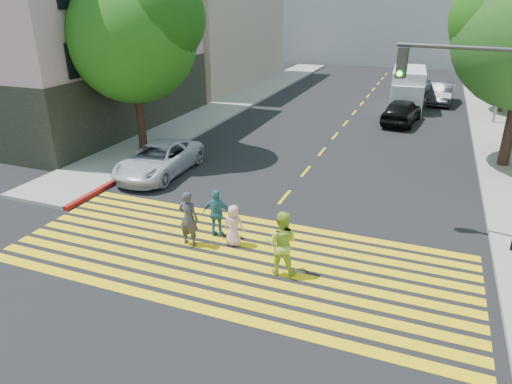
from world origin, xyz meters
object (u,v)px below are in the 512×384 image
Objects in this scene: white_sedan at (159,159)px; dark_car_near at (402,111)px; pedestrian_child at (234,225)px; traffic_signal at (497,117)px; tree_left at (134,31)px; pedestrian_man at (189,218)px; pedestrian_extra at (217,213)px; pedestrian_woman at (281,243)px; dark_car_parked at (441,93)px; white_van at (407,90)px; silver_car at (417,84)px.

white_sedan is 15.49m from dark_car_near.
pedestrian_child is 8.01m from traffic_signal.
tree_left is 6.43× the size of pedestrian_child.
tree_left is 10.97m from pedestrian_man.
pedestrian_extra is at bearing -123.44° from pedestrian_man.
tree_left is 4.77× the size of pedestrian_man.
tree_left is 1.36× the size of traffic_signal.
pedestrian_woman is (3.09, -0.48, 0.04)m from pedestrian_man.
traffic_signal is at bearing -172.40° from pedestrian_extra.
pedestrian_man is 0.40× the size of dark_car_parked.
pedestrian_woman reaches higher than dark_car_near.
dark_car_parked is at bearing -105.54° from pedestrian_child.
white_van is (11.18, 14.88, -4.42)m from tree_left.
pedestrian_extra is at bearing -104.15° from white_van.
pedestrian_man is 0.37× the size of white_sedan.
white_sedan is at bearing -50.90° from pedestrian_extra.
pedestrian_extra is 0.33× the size of white_sedan.
dark_car_near is (1.61, 18.10, -0.16)m from pedestrian_woman.
pedestrian_woman is (9.65, -7.87, -4.73)m from tree_left.
silver_car is at bearing 83.21° from white_van.
pedestrian_man is 0.40× the size of dark_car_near.
white_sedan is (-4.73, 4.13, -0.13)m from pedestrian_extra.
traffic_signal is (1.21, -21.46, 3.25)m from dark_car_parked.
white_sedan is at bearing -115.20° from dark_car_parked.
dark_car_parked is (3.76, 25.06, -0.19)m from pedestrian_woman.
white_van is at bearing -102.34° from pedestrian_woman.
tree_left is at bearing 69.35° from silver_car.
traffic_signal is at bearing 110.18° from dark_car_near.
pedestrian_man reaches higher than white_sedan.
tree_left is 15.32m from traffic_signal.
white_sedan is 0.99× the size of silver_car.
pedestrian_man reaches higher than pedestrian_child.
silver_car is (4.96, 28.17, -0.18)m from pedestrian_man.
white_van reaches higher than white_sedan.
white_sedan is at bearing -47.32° from pedestrian_man.
pedestrian_extra is at bearing -26.92° from pedestrian_child.
pedestrian_man is 0.37× the size of silver_car.
dark_car_near is (11.27, 10.23, -4.89)m from tree_left.
pedestrian_woman is 0.38× the size of white_sedan.
pedestrian_extra is (-2.52, 1.26, -0.13)m from pedestrian_woman.
white_van is at bearing -129.90° from dark_car_parked.
pedestrian_woman is 2.07m from pedestrian_child.
pedestrian_extra is (0.57, 0.79, -0.09)m from pedestrian_man.
tree_left reaches higher than pedestrian_child.
tree_left is at bearing 175.11° from traffic_signal.
pedestrian_extra is 0.36× the size of dark_car_near.
dark_car_near is 0.79× the size of white_van.
white_van reaches higher than pedestrian_man.
silver_car is (1.87, 28.65, -0.22)m from pedestrian_woman.
tree_left is 24.27m from silver_car.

